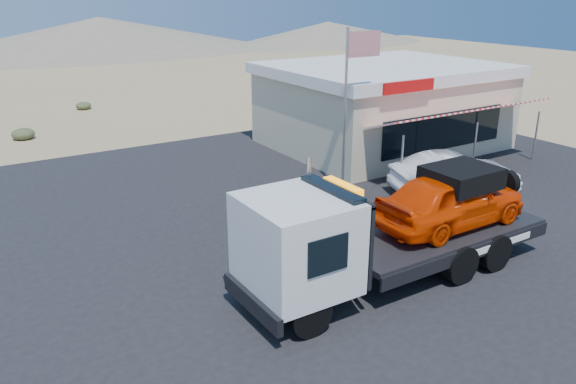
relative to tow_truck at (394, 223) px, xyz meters
name	(u,v)px	position (x,y,z in m)	size (l,w,h in m)	color
ground	(306,271)	(-1.68, 1.54, -1.60)	(120.00, 120.00, 0.00)	#9B7F58
asphalt_lot	(305,219)	(0.32, 4.54, -1.59)	(32.00, 24.00, 0.02)	black
tow_truck	(394,223)	(0.00, 0.00, 0.00)	(8.88, 2.63, 2.97)	black
white_sedan	(455,174)	(6.36, 3.63, -0.81)	(1.63, 4.67, 1.54)	silver
jerky_store	(383,105)	(8.81, 10.52, 0.39)	(10.40, 9.97, 3.90)	#C5B995
flagpole	(351,92)	(3.25, 6.04, 2.17)	(1.55, 0.10, 6.00)	#99999E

